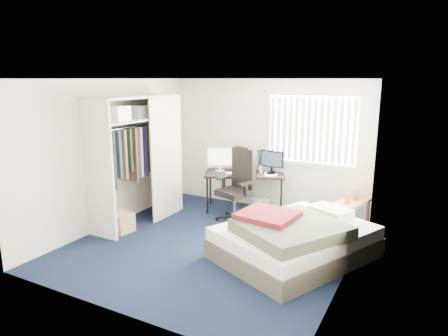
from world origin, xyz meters
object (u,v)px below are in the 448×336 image
at_px(desk, 245,171).
at_px(nightstand, 351,204).
at_px(bed, 294,239).
at_px(office_chair, 238,192).

distance_m(desk, nightstand, 2.07).
distance_m(desk, bed, 2.29).
bearing_deg(office_chair, bed, -37.25).
distance_m(office_chair, bed, 1.79).
relative_size(office_chair, nightstand, 1.62).
distance_m(desk, office_chair, 0.63).
height_order(nightstand, bed, nightstand).
relative_size(desk, bed, 0.65).
distance_m(office_chair, nightstand, 1.96).
bearing_deg(office_chair, nightstand, 12.38).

